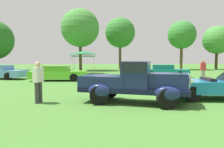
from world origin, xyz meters
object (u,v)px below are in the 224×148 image
feature_pickup_truck (134,82)px  spectator_between_cars (38,81)px  show_car_teal (164,71)px  spectator_near_truck (203,69)px  show_car_skyblue (0,72)px  neighbor_convertible (220,86)px  show_car_lime (58,73)px  canopy_tent_left_field (84,53)px

feature_pickup_truck → spectator_between_cars: feature_pickup_truck is taller
show_car_teal → spectator_between_cars: 14.03m
spectator_near_truck → spectator_between_cars: same height
feature_pickup_truck → show_car_skyblue: 14.68m
neighbor_convertible → show_car_lime: size_ratio=0.99×
spectator_between_cars → show_car_lime: bearing=94.2°
neighbor_convertible → show_car_teal: size_ratio=0.99×
show_car_lime → show_car_teal: bearing=12.4°
show_car_lime → canopy_tent_left_field: 8.19m
show_car_lime → spectator_between_cars: (0.63, -8.60, 0.31)m
show_car_lime → canopy_tent_left_field: (1.71, 7.79, 1.82)m
show_car_teal → canopy_tent_left_field: size_ratio=1.70×
feature_pickup_truck → show_car_lime: (-4.52, 8.93, -0.27)m
show_car_skyblue → show_car_lime: same height
canopy_tent_left_field → show_car_lime: bearing=-102.4°
spectator_near_truck → spectator_between_cars: (-11.33, -7.82, 0.00)m
neighbor_convertible → show_car_lime: neighbor_convertible is taller
feature_pickup_truck → show_car_skyblue: size_ratio=0.96×
neighbor_convertible → show_car_teal: bearing=83.8°
show_car_lime → show_car_teal: size_ratio=0.99×
feature_pickup_truck → spectator_between_cars: (-3.89, 0.33, 0.05)m
show_car_skyblue → canopy_tent_left_field: size_ratio=1.74×
feature_pickup_truck → show_car_skyblue: (-9.89, 10.85, -0.27)m
spectator_between_cars → spectator_near_truck: bearing=34.6°
show_car_lime → spectator_near_truck: spectator_near_truck is taller
feature_pickup_truck → spectator_near_truck: size_ratio=2.69×
spectator_near_truck → canopy_tent_left_field: 13.45m
feature_pickup_truck → neighbor_convertible: 4.04m
neighbor_convertible → show_car_skyblue: neighbor_convertible is taller
show_car_lime → spectator_between_cars: 8.63m
neighbor_convertible → spectator_near_truck: spectator_near_truck is taller
feature_pickup_truck → show_car_skyblue: bearing=132.3°
neighbor_convertible → spectator_between_cars: (-7.89, -0.15, 0.33)m
show_car_teal → canopy_tent_left_field: (-7.97, 5.67, 1.82)m
show_car_skyblue → canopy_tent_left_field: canopy_tent_left_field is taller
spectator_between_cars → neighbor_convertible: bearing=1.1°
feature_pickup_truck → canopy_tent_left_field: size_ratio=1.66×
spectator_near_truck → spectator_between_cars: bearing=-145.4°
feature_pickup_truck → canopy_tent_left_field: canopy_tent_left_field is taller
show_car_teal → spectator_near_truck: bearing=-51.8°
show_car_skyblue → show_car_lime: 5.70m
feature_pickup_truck → spectator_near_truck: feature_pickup_truck is taller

